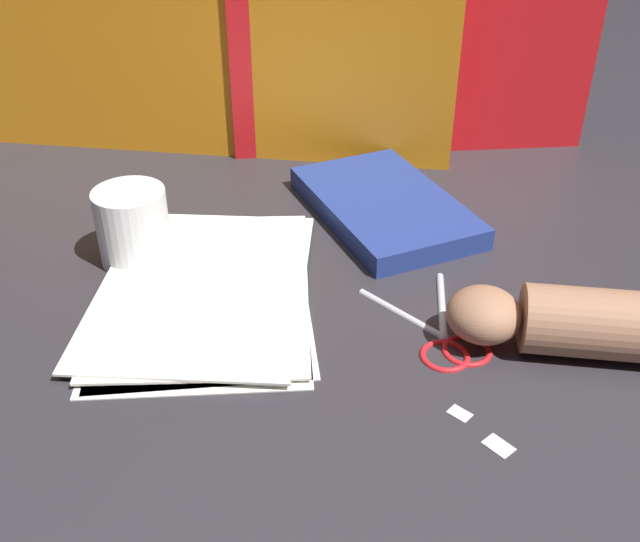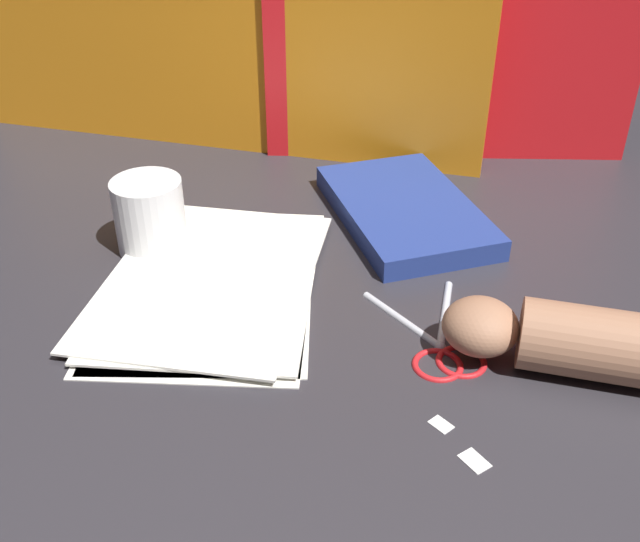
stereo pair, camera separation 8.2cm
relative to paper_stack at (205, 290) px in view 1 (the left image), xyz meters
The scene contains 10 objects.
ground_plane 0.12m from the paper_stack, ahead, with size 6.00×6.00×0.00m, color #2D2B30.
backdrop_panel_left 0.46m from the paper_stack, 101.05° to the left, with size 0.85×0.16×0.37m.
backdrop_panel_center 0.54m from the paper_stack, 54.94° to the left, with size 0.57×0.06×0.42m.
paper_stack is the anchor object (origin of this frame).
book_closed 0.30m from the paper_stack, 39.48° to the left, with size 0.27×0.32×0.03m.
scissors 0.29m from the paper_stack, 18.15° to the right, with size 0.15×0.18×0.01m.
hand_forearm 0.45m from the paper_stack, 14.83° to the right, with size 0.32×0.12×0.07m.
paper_scrap_near 0.34m from the paper_stack, 37.37° to the right, with size 0.03×0.03×0.00m.
paper_scrap_mid 0.39m from the paper_stack, 39.80° to the right, with size 0.03×0.03×0.00m.
mug 0.13m from the paper_stack, 140.36° to the left, with size 0.09×0.09×0.10m.
Camera 1 is at (0.01, -0.72, 0.51)m, focal length 42.00 mm.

